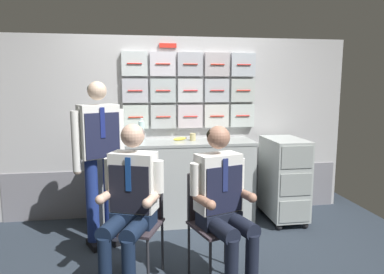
{
  "coord_description": "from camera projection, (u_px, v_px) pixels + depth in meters",
  "views": [
    {
      "loc": [
        -0.46,
        -2.78,
        1.57
      ],
      "look_at": [
        -0.02,
        0.12,
        1.14
      ],
      "focal_mm": 32.3,
      "sensor_mm": 36.0,
      "label": 1
    }
  ],
  "objects": [
    {
      "name": "water_bottle_short",
      "position": [
        117.0,
        132.0,
        3.85
      ],
      "size": [
        0.07,
        0.07,
        0.26
      ],
      "color": "silver",
      "rests_on": "galley_counter"
    },
    {
      "name": "water_bottle_blue_cap",
      "position": [
        141.0,
        130.0,
        3.95
      ],
      "size": [
        0.07,
        0.07,
        0.27
      ],
      "color": "silver",
      "rests_on": "galley_counter"
    },
    {
      "name": "crew_member_left",
      "position": [
        130.0,
        198.0,
        2.68
      ],
      "size": [
        0.55,
        0.68,
        1.28
      ],
      "color": "black",
      "rests_on": "ground"
    },
    {
      "name": "paper_cup_blue",
      "position": [
        193.0,
        137.0,
        3.98
      ],
      "size": [
        0.07,
        0.07,
        0.09
      ],
      "color": "tan",
      "rests_on": "galley_counter"
    },
    {
      "name": "crew_member_standing",
      "position": [
        100.0,
        151.0,
        3.33
      ],
      "size": [
        0.47,
        0.37,
        1.62
      ],
      "color": "black",
      "rests_on": "ground"
    },
    {
      "name": "folding_chair_right",
      "position": [
        213.0,
        212.0,
        2.85
      ],
      "size": [
        0.5,
        0.5,
        0.86
      ],
      "color": "#2D2D33",
      "rests_on": "ground"
    },
    {
      "name": "crew_member_right",
      "position": [
        224.0,
        199.0,
        2.69
      ],
      "size": [
        0.52,
        0.66,
        1.27
      ],
      "color": "black",
      "rests_on": "ground"
    },
    {
      "name": "ground",
      "position": [
        196.0,
        270.0,
        3.02
      ],
      "size": [
        4.8,
        4.8,
        0.04
      ],
      "primitive_type": "cube",
      "color": "#27303A"
    },
    {
      "name": "service_trolley",
      "position": [
        284.0,
        177.0,
        4.02
      ],
      "size": [
        0.4,
        0.65,
        0.97
      ],
      "color": "black",
      "rests_on": "ground"
    },
    {
      "name": "snack_banana",
      "position": [
        180.0,
        139.0,
        3.99
      ],
      "size": [
        0.17,
        0.1,
        0.04
      ],
      "color": "yellow",
      "rests_on": "galley_counter"
    },
    {
      "name": "coffee_cup_white",
      "position": [
        134.0,
        142.0,
        3.73
      ],
      "size": [
        0.06,
        0.06,
        0.06
      ],
      "color": "tan",
      "rests_on": "galley_counter"
    },
    {
      "name": "folding_chair_left",
      "position": [
        138.0,
        212.0,
        2.86
      ],
      "size": [
        0.52,
        0.52,
        0.86
      ],
      "color": "#2D2D33",
      "rests_on": "ground"
    },
    {
      "name": "water_bottle_clear",
      "position": [
        111.0,
        133.0,
        3.67
      ],
      "size": [
        0.07,
        0.07,
        0.27
      ],
      "color": "silver",
      "rests_on": "galley_counter"
    },
    {
      "name": "galley_bulkhead",
      "position": [
        179.0,
        126.0,
        4.2
      ],
      "size": [
        4.2,
        0.14,
        2.15
      ],
      "color": "#B7B7B9",
      "rests_on": "ground"
    },
    {
      "name": "galley_counter",
      "position": [
        174.0,
        182.0,
        4.0
      ],
      "size": [
        1.84,
        0.53,
        0.95
      ],
      "color": "#ADB3B2",
      "rests_on": "ground"
    }
  ]
}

